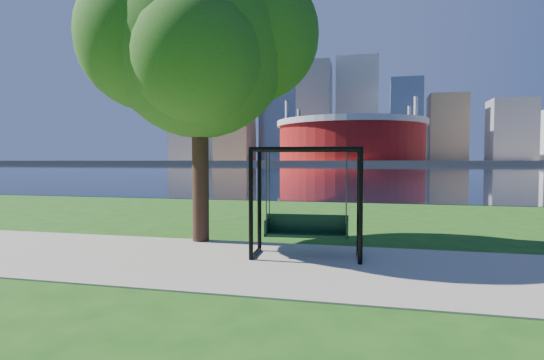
% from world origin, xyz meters
% --- Properties ---
extents(ground, '(900.00, 900.00, 0.00)m').
position_xyz_m(ground, '(0.00, 0.00, 0.00)').
color(ground, '#1E5114').
rests_on(ground, ground).
extents(path, '(120.00, 4.00, 0.03)m').
position_xyz_m(path, '(0.00, -0.50, 0.01)').
color(path, '#9E937F').
rests_on(path, ground).
extents(river, '(900.00, 180.00, 0.02)m').
position_xyz_m(river, '(0.00, 102.00, 0.01)').
color(river, black).
rests_on(river, ground).
extents(far_bank, '(900.00, 228.00, 2.00)m').
position_xyz_m(far_bank, '(0.00, 306.00, 1.00)').
color(far_bank, '#937F60').
rests_on(far_bank, ground).
extents(stadium, '(83.00, 83.00, 32.00)m').
position_xyz_m(stadium, '(-10.00, 235.00, 14.23)').
color(stadium, maroon).
rests_on(stadium, far_bank).
extents(skyline, '(392.00, 66.00, 96.50)m').
position_xyz_m(skyline, '(-4.27, 319.39, 35.89)').
color(skyline, gray).
rests_on(skyline, far_bank).
extents(swing, '(2.28, 1.11, 2.28)m').
position_xyz_m(swing, '(0.60, 0.22, 1.10)').
color(swing, black).
rests_on(swing, ground).
extents(park_tree, '(5.65, 5.11, 7.02)m').
position_xyz_m(park_tree, '(-2.25, 1.39, 4.88)').
color(park_tree, black).
rests_on(park_tree, ground).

